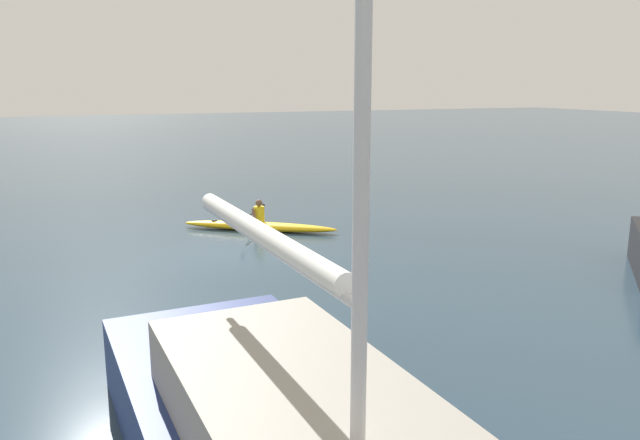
{
  "coord_description": "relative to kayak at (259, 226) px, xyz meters",
  "views": [
    {
      "loc": [
        4.23,
        15.95,
        4.43
      ],
      "look_at": [
        -0.98,
        3.33,
        1.45
      ],
      "focal_mm": 35.17,
      "sensor_mm": 36.0,
      "label": 1
    }
  ],
  "objects": [
    {
      "name": "ground_plane",
      "position": [
        1.2,
        2.1,
        -0.14
      ],
      "size": [
        160.0,
        160.0,
        0.0
      ],
      "primitive_type": "plane",
      "color": "#283D4C"
    },
    {
      "name": "kayak",
      "position": [
        0.0,
        0.0,
        0.0
      ],
      "size": [
        4.35,
        3.22,
        0.27
      ],
      "color": "#EAB214",
      "rests_on": "ground"
    },
    {
      "name": "kayaker",
      "position": [
        0.02,
        -0.01,
        0.43
      ],
      "size": [
        1.44,
        2.09,
        0.7
      ],
      "color": "yellow",
      "rests_on": "kayak"
    }
  ]
}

